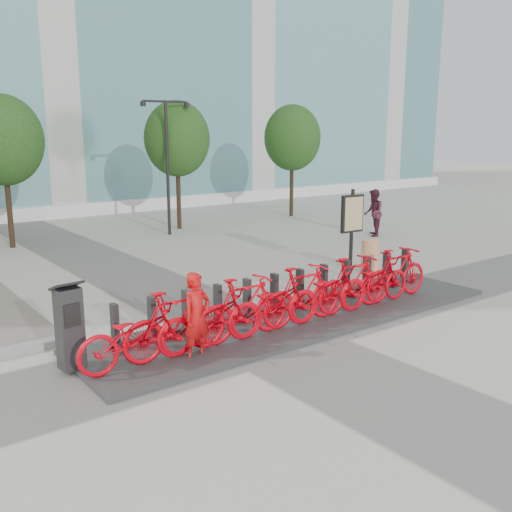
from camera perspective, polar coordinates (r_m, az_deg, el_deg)
ground at (r=11.11m, az=0.55°, el=-8.05°), size 120.00×120.00×0.00m
glass_building at (r=40.66m, az=-6.76°, el=23.77°), size 32.00×16.00×24.00m
tree_1 at (r=20.83m, az=-23.97°, el=10.52°), size 2.60×2.60×5.10m
tree_2 at (r=23.22m, az=-7.91°, el=11.52°), size 2.60×2.60×5.10m
tree_3 at (r=26.67m, az=3.64°, el=11.69°), size 2.60×2.60×5.10m
streetlamp at (r=21.87m, az=-8.89°, el=10.25°), size 2.00×0.20×5.00m
dock_pad at (r=12.10m, az=4.59°, el=-6.16°), size 9.60×2.40×0.08m
dock_rail_posts at (r=12.34m, az=3.37°, el=-3.51°), size 8.02×0.50×0.85m
bike_0 at (r=9.58m, az=-11.79°, el=-7.74°), size 2.06×0.72×1.08m
bike_1 at (r=9.87m, az=-8.01°, el=-6.64°), size 2.00×0.57×1.20m
bike_2 at (r=10.23m, az=-4.46°, el=-6.20°), size 2.06×0.72×1.08m
bike_3 at (r=10.60m, az=-1.17°, el=-5.17°), size 2.00×0.57×1.20m
bike_4 at (r=11.04m, az=1.87°, el=-4.79°), size 2.06×0.72×1.08m
bike_5 at (r=11.47m, az=4.68°, el=-3.85°), size 2.00×0.57×1.20m
bike_6 at (r=11.96m, az=7.26°, el=-3.53°), size 2.06×0.72×1.08m
bike_7 at (r=12.44m, az=9.65°, el=-2.70°), size 2.00×0.57×1.20m
bike_8 at (r=12.97m, az=11.83°, el=-2.44°), size 2.06×0.72×1.08m
bike_9 at (r=13.50m, az=13.86°, el=-1.70°), size 2.00×0.57×1.20m
kiosk at (r=9.75m, az=-18.14°, el=-6.72°), size 0.49×0.42×1.48m
worker_red at (r=9.82m, az=-5.93°, el=-6.07°), size 0.64×0.49×1.56m
pedestrian at (r=21.96m, az=11.65°, el=4.26°), size 1.09×1.08×1.77m
construction_barrel at (r=16.27m, az=11.31°, el=-0.02°), size 0.62×0.62×0.92m
map_sign at (r=16.19m, az=9.60°, el=3.85°), size 0.76×0.17×2.32m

